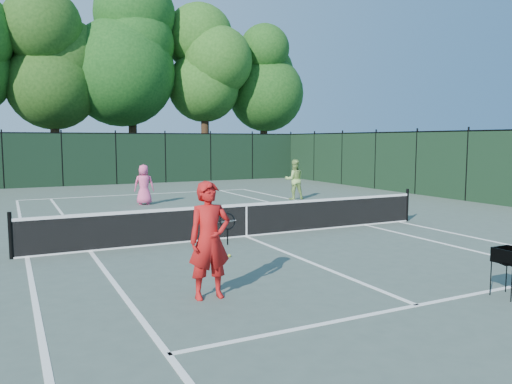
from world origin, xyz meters
name	(u,v)px	position (x,y,z in m)	size (l,w,h in m)	color
ground	(246,237)	(0.00, 0.00, 0.00)	(90.00, 90.00, 0.00)	#45544B
sideline_doubles_left	(27,257)	(-5.49, 0.00, 0.00)	(0.10, 23.77, 0.01)	white
sideline_doubles_right	(399,222)	(5.49, 0.00, 0.00)	(0.10, 23.77, 0.01)	white
sideline_singles_left	(90,251)	(-4.12, 0.00, 0.00)	(0.10, 23.77, 0.01)	white
sideline_singles_right	(365,225)	(4.12, 0.00, 0.00)	(0.10, 23.77, 0.01)	white
baseline_far	(142,194)	(0.00, 11.88, 0.00)	(10.97, 0.10, 0.01)	white
service_line_near	(417,305)	(0.00, -6.40, 0.00)	(8.23, 0.10, 0.01)	white
service_line_far	(176,208)	(0.00, 6.40, 0.00)	(8.23, 0.10, 0.01)	white
center_service_line	(246,236)	(0.00, 0.00, 0.00)	(0.10, 12.80, 0.01)	white
tennis_net	(246,219)	(0.00, 0.00, 0.48)	(11.69, 0.09, 1.06)	black
fence_far	(116,159)	(0.00, 18.00, 1.50)	(24.00, 0.05, 3.00)	black
tree_2	(52,58)	(-3.00, 21.80, 7.73)	(6.00, 6.00, 12.40)	black
tree_3	(131,45)	(2.00, 22.30, 9.01)	(7.00, 7.00, 14.45)	black
tree_4	(204,62)	(7.00, 21.60, 8.14)	(6.20, 6.20, 12.97)	black
tree_5	(264,73)	(12.00, 22.10, 7.71)	(5.80, 5.80, 12.23)	black
coach	(210,240)	(-2.83, -4.54, 0.99)	(0.99, 0.63, 1.97)	red
player_pink	(144,185)	(-0.82, 8.03, 0.82)	(0.91, 0.72, 1.64)	#E9528A
player_green	(294,180)	(5.61, 6.81, 0.88)	(1.01, 0.88, 1.77)	#98C462
ball_hopper	(510,256)	(1.71, -6.75, 0.70)	(0.56, 0.56, 0.84)	black
loose_ball_midcourt	(229,256)	(-1.38, -2.01, 0.03)	(0.07, 0.07, 0.07)	#BBD42B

